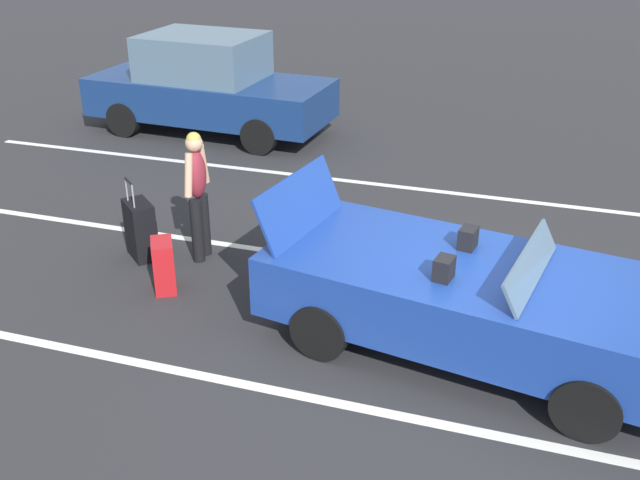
% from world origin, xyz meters
% --- Properties ---
extents(ground_plane, '(80.00, 80.00, 0.00)m').
position_xyz_m(ground_plane, '(0.00, 0.00, 0.00)').
color(ground_plane, '#28282B').
extents(lot_line_near, '(18.00, 0.12, 0.01)m').
position_xyz_m(lot_line_near, '(0.00, -1.26, 0.00)').
color(lot_line_near, silver).
rests_on(lot_line_near, ground_plane).
extents(lot_line_mid, '(18.00, 0.12, 0.01)m').
position_xyz_m(lot_line_mid, '(0.00, 1.44, 0.00)').
color(lot_line_mid, silver).
rests_on(lot_line_mid, ground_plane).
extents(lot_line_far, '(18.00, 0.12, 0.01)m').
position_xyz_m(lot_line_far, '(0.00, 4.14, 0.00)').
color(lot_line_far, silver).
rests_on(lot_line_far, ground_plane).
extents(convertible_car, '(4.39, 2.44, 1.52)m').
position_xyz_m(convertible_car, '(0.20, -0.03, 0.59)').
color(convertible_car, navy).
rests_on(convertible_car, ground_plane).
extents(suitcase_large_black, '(0.54, 0.53, 1.05)m').
position_xyz_m(suitcase_large_black, '(-4.21, 0.81, 0.37)').
color(suitcase_large_black, black).
rests_on(suitcase_large_black, ground_plane).
extents(suitcase_medium_bright, '(0.41, 0.47, 0.62)m').
position_xyz_m(suitcase_medium_bright, '(-3.53, 0.14, 0.31)').
color(suitcase_medium_bright, red).
rests_on(suitcase_medium_bright, ground_plane).
extents(traveler_person, '(0.23, 0.60, 1.65)m').
position_xyz_m(traveler_person, '(-3.49, 1.02, 0.93)').
color(traveler_person, black).
rests_on(traveler_person, ground_plane).
extents(parked_sedan_near, '(4.60, 2.08, 1.82)m').
position_xyz_m(parked_sedan_near, '(-5.66, 5.84, 0.89)').
color(parked_sedan_near, navy).
rests_on(parked_sedan_near, ground_plane).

